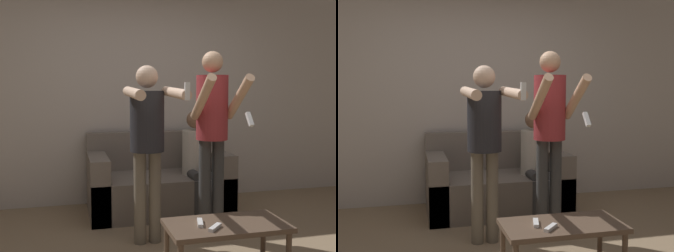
% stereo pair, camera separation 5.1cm
% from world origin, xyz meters
% --- Properties ---
extents(wall_back, '(6.40, 0.06, 2.70)m').
position_xyz_m(wall_back, '(0.00, 2.06, 1.35)').
color(wall_back, beige).
rests_on(wall_back, ground_plane).
extents(couch, '(1.55, 0.88, 0.87)m').
position_xyz_m(couch, '(0.16, 1.59, 0.30)').
color(couch, slate).
rests_on(couch, ground_plane).
extents(person_standing_left, '(0.42, 0.80, 1.58)m').
position_xyz_m(person_standing_left, '(-0.14, 0.64, 0.99)').
color(person_standing_left, '#6B6051').
rests_on(person_standing_left, ground_plane).
extents(person_standing_right, '(0.41, 0.63, 1.72)m').
position_xyz_m(person_standing_right, '(0.46, 0.65, 1.06)').
color(person_standing_right, '#383838').
rests_on(person_standing_right, ground_plane).
extents(person_seated, '(0.29, 0.52, 1.14)m').
position_xyz_m(person_seated, '(0.56, 1.38, 0.62)').
color(person_seated, '#383838').
rests_on(person_seated, ground_plane).
extents(coffee_table, '(0.87, 0.45, 0.42)m').
position_xyz_m(coffee_table, '(0.27, -0.15, 0.37)').
color(coffee_table, brown).
rests_on(coffee_table, ground_plane).
extents(remote_near, '(0.13, 0.13, 0.02)m').
position_xyz_m(remote_near, '(0.14, -0.25, 0.43)').
color(remote_near, white).
rests_on(remote_near, coffee_table).
extents(remote_far, '(0.07, 0.15, 0.02)m').
position_xyz_m(remote_far, '(0.07, -0.13, 0.43)').
color(remote_far, white).
rests_on(remote_far, coffee_table).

